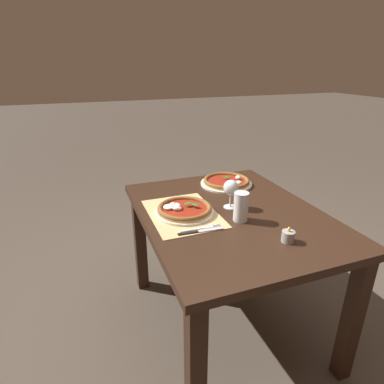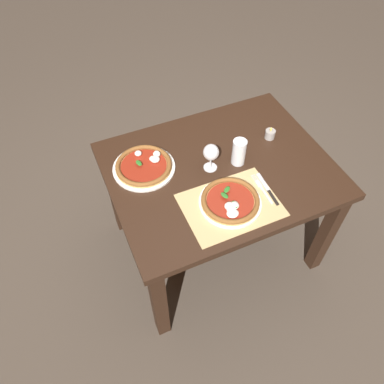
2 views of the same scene
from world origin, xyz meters
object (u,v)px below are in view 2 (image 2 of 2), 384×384
(fork, at_px, (262,189))
(pizza_near, at_px, (230,201))
(knife, at_px, (267,189))
(pint_glass, at_px, (239,152))
(votive_candle, at_px, (270,134))
(wine_glass, at_px, (211,153))
(pizza_far, at_px, (144,166))

(fork, bearing_deg, pizza_near, -174.09)
(knife, bearing_deg, pint_glass, 101.07)
(votive_candle, bearing_deg, pizza_near, -141.82)
(pizza_near, relative_size, wine_glass, 1.93)
(fork, bearing_deg, pint_glass, 95.31)
(knife, bearing_deg, votive_candle, 57.18)
(pizza_far, height_order, fork, pizza_far)
(pint_glass, bearing_deg, wine_glass, 172.83)
(pizza_near, distance_m, pint_glass, 0.29)
(pizza_near, xyz_separation_m, pizza_far, (-0.30, 0.39, -0.00))
(wine_glass, xyz_separation_m, votive_candle, (0.40, 0.07, -0.08))
(wine_glass, height_order, votive_candle, wine_glass)
(votive_candle, bearing_deg, pint_glass, -159.58)
(pizza_near, distance_m, fork, 0.19)
(pizza_far, relative_size, votive_candle, 4.47)
(pizza_far, xyz_separation_m, pint_glass, (0.46, -0.15, 0.05))
(wine_glass, bearing_deg, fork, -54.07)
(knife, relative_size, votive_candle, 2.99)
(pizza_near, distance_m, knife, 0.21)
(wine_glass, relative_size, knife, 0.72)
(wine_glass, height_order, knife, wine_glass)
(fork, height_order, votive_candle, votive_candle)
(wine_glass, relative_size, pint_glass, 1.07)
(fork, relative_size, knife, 0.93)
(pizza_near, height_order, votive_candle, votive_candle)
(knife, bearing_deg, pizza_near, -177.80)
(pizza_near, height_order, wine_glass, wine_glass)
(wine_glass, height_order, pint_glass, wine_glass)
(pizza_far, distance_m, pint_glass, 0.49)
(pint_glass, bearing_deg, votive_candle, 20.42)
(pizza_near, bearing_deg, votive_candle, 38.18)
(pizza_far, distance_m, fork, 0.61)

